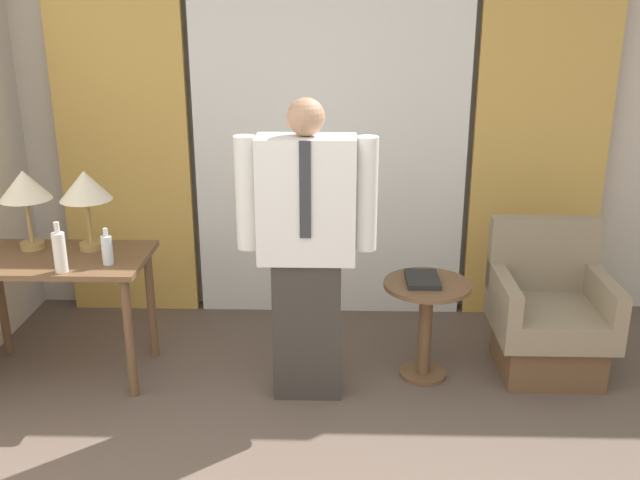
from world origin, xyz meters
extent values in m
cube|color=beige|center=(0.00, 2.99, 1.35)|extent=(10.00, 0.06, 2.70)
cube|color=white|center=(0.00, 2.86, 1.29)|extent=(1.77, 0.06, 2.58)
cube|color=gold|center=(-1.35, 2.86, 1.29)|extent=(0.86, 0.06, 2.58)
cube|color=gold|center=(1.35, 2.86, 1.29)|extent=(0.86, 0.06, 2.58)
cube|color=brown|center=(-1.51, 1.91, 0.71)|extent=(1.02, 0.58, 0.03)
cylinder|color=brown|center=(-1.05, 1.68, 0.35)|extent=(0.05, 0.05, 0.69)
cylinder|color=brown|center=(-1.96, 2.14, 0.35)|extent=(0.05, 0.05, 0.69)
cylinder|color=brown|center=(-1.05, 2.14, 0.35)|extent=(0.05, 0.05, 0.69)
cylinder|color=#9E7F47|center=(-1.67, 2.04, 0.74)|extent=(0.13, 0.13, 0.04)
cylinder|color=#9E7F47|center=(-1.67, 2.04, 0.89)|extent=(0.02, 0.02, 0.25)
cone|color=beige|center=(-1.67, 2.04, 1.10)|extent=(0.29, 0.29, 0.16)
cylinder|color=#9E7F47|center=(-1.34, 2.04, 0.74)|extent=(0.13, 0.13, 0.04)
cylinder|color=#9E7F47|center=(-1.34, 2.04, 0.89)|extent=(0.02, 0.02, 0.25)
cone|color=beige|center=(-1.34, 2.04, 1.10)|extent=(0.29, 0.29, 0.16)
cylinder|color=silver|center=(-1.17, 1.81, 0.80)|extent=(0.06, 0.06, 0.16)
cylinder|color=silver|center=(-1.17, 1.81, 0.90)|extent=(0.02, 0.02, 0.04)
cylinder|color=silver|center=(-1.38, 1.69, 0.83)|extent=(0.07, 0.07, 0.21)
cylinder|color=silver|center=(-1.38, 1.69, 0.96)|extent=(0.03, 0.03, 0.06)
cube|color=#38332D|center=(-0.10, 1.75, 0.39)|extent=(0.36, 0.19, 0.78)
cube|color=white|center=(-0.10, 1.75, 1.10)|extent=(0.50, 0.22, 0.65)
cube|color=#333338|center=(-0.10, 1.63, 1.19)|extent=(0.06, 0.01, 0.49)
cylinder|color=white|center=(-0.41, 1.75, 1.14)|extent=(0.11, 0.11, 0.58)
cylinder|color=white|center=(0.20, 1.75, 1.14)|extent=(0.11, 0.11, 0.58)
sphere|color=tan|center=(-0.10, 1.75, 1.52)|extent=(0.19, 0.19, 0.19)
cube|color=brown|center=(1.27, 2.01, 0.13)|extent=(0.54, 0.51, 0.25)
cube|color=gray|center=(1.27, 2.01, 0.33)|extent=(0.64, 0.60, 0.16)
cube|color=gray|center=(1.27, 2.27, 0.64)|extent=(0.64, 0.10, 0.45)
cube|color=gray|center=(0.99, 2.01, 0.50)|extent=(0.08, 0.60, 0.18)
cube|color=gray|center=(1.55, 2.01, 0.50)|extent=(0.08, 0.60, 0.18)
cylinder|color=brown|center=(0.55, 1.95, 0.01)|extent=(0.27, 0.27, 0.02)
cylinder|color=brown|center=(0.55, 1.95, 0.28)|extent=(0.08, 0.08, 0.55)
cylinder|color=brown|center=(0.55, 1.95, 0.57)|extent=(0.49, 0.49, 0.02)
cube|color=black|center=(0.53, 1.96, 0.59)|extent=(0.18, 0.25, 0.03)
camera|label=1|loc=(0.06, -1.72, 2.08)|focal=40.00mm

